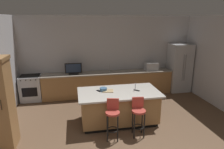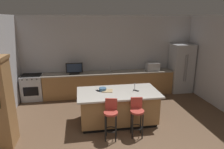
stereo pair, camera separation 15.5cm
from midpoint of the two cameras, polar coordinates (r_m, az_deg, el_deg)
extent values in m
cube|color=#BCBCC1|center=(7.76, -0.25, 5.57)|extent=(7.04, 0.12, 2.96)
cube|color=#9E7042|center=(7.65, -0.13, -2.69)|extent=(4.85, 0.60, 0.86)
cube|color=#9E9384|center=(7.52, -0.13, 0.56)|extent=(4.87, 0.62, 0.04)
cube|color=black|center=(5.85, 2.47, -12.86)|extent=(1.98, 0.94, 0.09)
cube|color=#9E7042|center=(5.66, 2.52, -9.01)|extent=(2.06, 1.02, 0.78)
cube|color=beige|center=(5.50, 2.57, -5.13)|extent=(2.22, 1.18, 0.04)
cube|color=#B7BABF|center=(8.39, 19.51, 1.71)|extent=(0.81, 0.69, 1.89)
cylinder|color=gray|center=(8.04, 20.59, 1.71)|extent=(0.02, 0.02, 1.04)
cylinder|color=gray|center=(8.08, 21.08, 1.73)|extent=(0.02, 0.02, 1.04)
cube|color=#B7BABF|center=(7.73, -21.15, -3.45)|extent=(0.72, 0.60, 0.90)
cube|color=black|center=(7.46, -21.56, -4.53)|extent=(0.50, 0.01, 0.32)
cube|color=black|center=(7.60, -21.49, -0.18)|extent=(0.65, 0.50, 0.02)
cylinder|color=black|center=(7.38, -23.71, -1.44)|extent=(0.04, 0.03, 0.04)
cylinder|color=black|center=(7.34, -22.52, -1.39)|extent=(0.04, 0.03, 0.04)
cylinder|color=black|center=(7.30, -21.31, -1.35)|extent=(0.04, 0.03, 0.04)
cylinder|color=black|center=(7.27, -20.09, -1.30)|extent=(0.04, 0.03, 0.04)
cylinder|color=#332819|center=(4.73, -28.49, -7.32)|extent=(0.02, 0.02, 0.22)
cube|color=#B7BABF|center=(7.92, 12.01, 2.23)|extent=(0.48, 0.36, 0.30)
cube|color=black|center=(7.37, -10.02, 0.34)|extent=(0.36, 0.16, 0.05)
cube|color=black|center=(7.32, -10.09, 1.88)|extent=(0.60, 0.05, 0.36)
cube|color=#1E2D47|center=(7.29, -10.09, 1.83)|extent=(0.53, 0.01, 0.30)
cylinder|color=#B2B2B7|center=(7.59, 0.16, 1.78)|extent=(0.02, 0.02, 0.24)
cylinder|color=#B2B2B7|center=(5.57, 7.28, -3.55)|extent=(0.02, 0.02, 0.22)
cylinder|color=#B23D33|center=(4.80, 0.60, -10.90)|extent=(0.34, 0.34, 0.05)
cube|color=#B23D33|center=(4.86, 0.70, -8.38)|extent=(0.29, 0.10, 0.28)
cylinder|color=black|center=(4.87, -0.98, -15.28)|extent=(0.03, 0.03, 0.67)
cylinder|color=black|center=(4.86, 2.00, -15.37)|extent=(0.03, 0.03, 0.67)
cylinder|color=black|center=(5.08, -0.75, -13.87)|extent=(0.03, 0.03, 0.67)
cylinder|color=black|center=(5.07, 2.09, -13.95)|extent=(0.03, 0.03, 0.67)
torus|color=black|center=(5.01, 0.59, -15.42)|extent=(0.28, 0.28, 0.02)
cylinder|color=#B23D33|center=(4.97, 8.10, -10.39)|extent=(0.34, 0.34, 0.05)
cube|color=#B23D33|center=(5.04, 7.86, -7.95)|extent=(0.29, 0.07, 0.28)
cylinder|color=black|center=(5.01, 6.78, -14.63)|extent=(0.03, 0.03, 0.64)
cylinder|color=black|center=(5.05, 9.61, -14.46)|extent=(0.03, 0.03, 0.64)
cylinder|color=black|center=(5.22, 6.34, -13.28)|extent=(0.03, 0.03, 0.64)
cylinder|color=black|center=(5.26, 9.05, -13.14)|extent=(0.03, 0.03, 0.64)
torus|color=black|center=(5.17, 7.91, -14.63)|extent=(0.28, 0.28, 0.02)
cylinder|color=#3F668C|center=(5.55, -1.88, -4.22)|extent=(0.20, 0.20, 0.09)
cube|color=black|center=(5.56, -3.28, -4.62)|extent=(0.13, 0.17, 0.01)
cube|color=black|center=(5.60, 7.64, -4.54)|extent=(0.15, 0.15, 0.02)
cube|color=tan|center=(5.53, -0.55, -4.65)|extent=(0.34, 0.31, 0.02)
camera|label=1|loc=(0.08, -89.28, 0.20)|focal=32.10mm
camera|label=2|loc=(0.08, 90.72, -0.20)|focal=32.10mm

